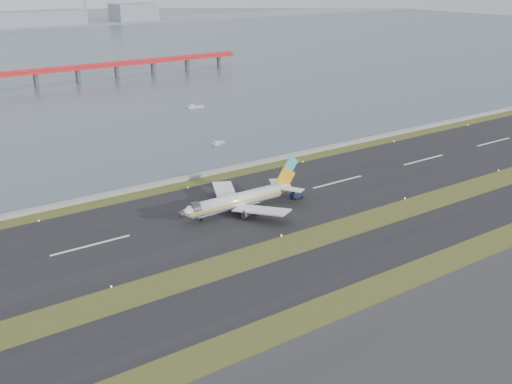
{
  "coord_description": "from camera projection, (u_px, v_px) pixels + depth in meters",
  "views": [
    {
      "loc": [
        -90.86,
        -105.84,
        63.07
      ],
      "look_at": [
        2.89,
        22.0,
        6.86
      ],
      "focal_mm": 45.0,
      "sensor_mm": 36.0,
      "label": 1
    }
  ],
  "objects": [
    {
      "name": "ground",
      "position": [
        301.0,
        247.0,
        152.15
      ],
      "size": [
        1000.0,
        1000.0,
        0.0
      ],
      "primitive_type": "plane",
      "color": "#3E4D1B",
      "rests_on": "ground"
    },
    {
      "name": "apron_strip",
      "position": [
        507.0,
        353.0,
        110.33
      ],
      "size": [
        1000.0,
        50.0,
        0.1
      ],
      "primitive_type": "cube",
      "color": "#2C2C2E",
      "rests_on": "ground"
    },
    {
      "name": "taxiway_strip",
      "position": [
        336.0,
        264.0,
        143.02
      ],
      "size": [
        1000.0,
        18.0,
        0.1
      ],
      "primitive_type": "cube",
      "color": "black",
      "rests_on": "ground"
    },
    {
      "name": "runway_strip",
      "position": [
        230.0,
        210.0,
        174.94
      ],
      "size": [
        1000.0,
        45.0,
        0.1
      ],
      "primitive_type": "cube",
      "color": "black",
      "rests_on": "ground"
    },
    {
      "name": "seawall",
      "position": [
        176.0,
        180.0,
        197.59
      ],
      "size": [
        1000.0,
        2.5,
        1.0
      ],
      "primitive_type": "cube",
      "color": "#969690",
      "rests_on": "ground"
    },
    {
      "name": "red_pier",
      "position": [
        35.0,
        73.0,
        350.88
      ],
      "size": [
        260.0,
        5.0,
        10.2
      ],
      "color": "red",
      "rests_on": "ground"
    },
    {
      "name": "airliner",
      "position": [
        241.0,
        199.0,
        172.78
      ],
      "size": [
        38.52,
        32.89,
        12.8
      ],
      "color": "white",
      "rests_on": "ground"
    },
    {
      "name": "pushback_tug",
      "position": [
        296.0,
        195.0,
        183.16
      ],
      "size": [
        3.58,
        2.24,
        2.23
      ],
      "rotation": [
        0.0,
        0.0,
        -0.06
      ],
      "color": "#131935",
      "rests_on": "ground"
    },
    {
      "name": "workboat_near",
      "position": [
        217.0,
        143.0,
        238.75
      ],
      "size": [
        6.7,
        4.34,
        1.56
      ],
      "rotation": [
        0.0,
        0.0,
        0.4
      ],
      "color": "#B6B6BA",
      "rests_on": "ground"
    },
    {
      "name": "workboat_far",
      "position": [
        195.0,
        107.0,
        299.72
      ],
      "size": [
        8.02,
        3.82,
        1.87
      ],
      "rotation": [
        0.0,
        0.0,
        -0.19
      ],
      "color": "#B6B6BA",
      "rests_on": "ground"
    }
  ]
}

